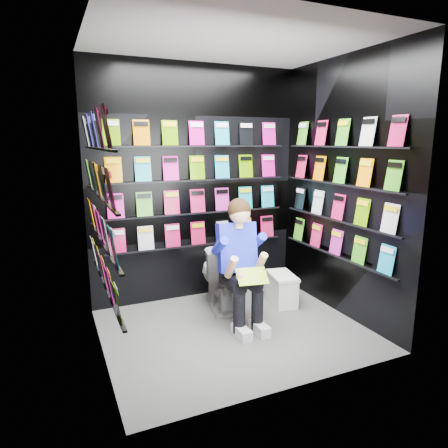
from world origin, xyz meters
name	(u,v)px	position (x,y,z in m)	size (l,w,h in m)	color
floor	(234,330)	(0.00, 0.00, 0.00)	(2.40, 2.40, 0.00)	#5E5E5C
ceiling	(235,39)	(0.00, 0.00, 2.60)	(2.40, 2.40, 0.00)	white
wall_back	(196,185)	(0.00, 1.00, 1.30)	(2.40, 0.04, 2.60)	black
wall_front	(298,214)	(0.00, -1.00, 1.30)	(2.40, 0.04, 2.60)	black
wall_left	(94,204)	(-1.20, 0.00, 1.30)	(0.04, 2.00, 2.60)	black
wall_right	(342,189)	(1.20, 0.00, 1.30)	(0.04, 2.00, 2.60)	black
comics_back	(197,184)	(0.00, 0.97, 1.31)	(2.10, 0.06, 1.37)	#C6174A
comics_left	(98,203)	(-1.17, 0.00, 1.31)	(0.06, 1.70, 1.37)	#C6174A
comics_right	(339,189)	(1.17, 0.00, 1.31)	(0.06, 1.70, 1.37)	#C6174A
toilet	(220,274)	(0.10, 0.57, 0.37)	(0.42, 0.75, 0.73)	white
longbox	(282,290)	(0.76, 0.37, 0.15)	(0.23, 0.41, 0.31)	white
longbox_lid	(282,276)	(0.76, 0.37, 0.32)	(0.25, 0.43, 0.03)	white
reader	(236,248)	(0.10, 0.19, 0.75)	(0.49, 0.72, 1.33)	#1D24D2
held_comic	(252,276)	(0.10, -0.16, 0.58)	(0.28, 0.01, 0.19)	green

